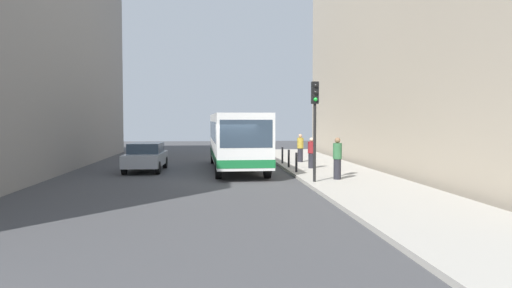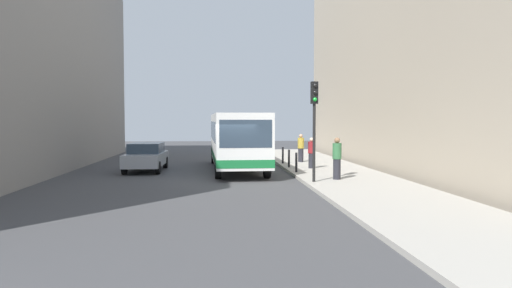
% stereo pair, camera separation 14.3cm
% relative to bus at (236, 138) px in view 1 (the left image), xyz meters
% --- Properties ---
extents(ground_plane, '(80.00, 80.00, 0.00)m').
position_rel_bus_xyz_m(ground_plane, '(-0.66, -4.82, -1.73)').
color(ground_plane, '#424244').
extents(sidewalk, '(4.40, 40.00, 0.15)m').
position_rel_bus_xyz_m(sidewalk, '(4.74, -4.82, -1.65)').
color(sidewalk, '#ADA89E').
rests_on(sidewalk, ground).
extents(building_right, '(7.00, 32.00, 12.93)m').
position_rel_bus_xyz_m(building_right, '(10.84, -0.82, 4.74)').
color(building_right, '#B2A38C').
rests_on(building_right, ground).
extents(bus, '(2.82, 11.09, 3.00)m').
position_rel_bus_xyz_m(bus, '(0.00, 0.00, 0.00)').
color(bus, white).
rests_on(bus, ground).
extents(car_beside_bus, '(1.94, 4.44, 1.48)m').
position_rel_bus_xyz_m(car_beside_bus, '(-4.76, -0.37, -0.94)').
color(car_beside_bus, '#A5A8AD').
rests_on(car_beside_bus, ground).
extents(traffic_light, '(0.28, 0.33, 4.10)m').
position_rel_bus_xyz_m(traffic_light, '(2.89, -6.64, 1.28)').
color(traffic_light, black).
rests_on(traffic_light, sidewalk).
extents(bollard_near, '(0.11, 0.11, 0.95)m').
position_rel_bus_xyz_m(bollard_near, '(2.79, -2.90, -1.10)').
color(bollard_near, black).
rests_on(bollard_near, sidewalk).
extents(bollard_mid, '(0.11, 0.11, 0.95)m').
position_rel_bus_xyz_m(bollard_mid, '(2.79, -0.54, -1.10)').
color(bollard_mid, black).
rests_on(bollard_mid, sidewalk).
extents(bollard_far, '(0.11, 0.11, 0.95)m').
position_rel_bus_xyz_m(bollard_far, '(2.79, 1.81, -1.10)').
color(bollard_far, black).
rests_on(bollard_far, sidewalk).
extents(pedestrian_near_signal, '(0.38, 0.38, 1.79)m').
position_rel_bus_xyz_m(pedestrian_near_signal, '(4.03, -5.92, -0.68)').
color(pedestrian_near_signal, '#26262D').
rests_on(pedestrian_near_signal, sidewalk).
extents(pedestrian_mid_sidewalk, '(0.38, 0.38, 1.61)m').
position_rel_bus_xyz_m(pedestrian_mid_sidewalk, '(3.91, -1.09, -0.77)').
color(pedestrian_mid_sidewalk, '#26262D').
rests_on(pedestrian_mid_sidewalk, sidewalk).
extents(pedestrian_far_sidewalk, '(0.38, 0.38, 1.69)m').
position_rel_bus_xyz_m(pedestrian_far_sidewalk, '(4.01, 2.71, -0.73)').
color(pedestrian_far_sidewalk, '#26262D').
rests_on(pedestrian_far_sidewalk, sidewalk).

